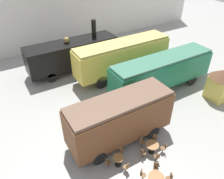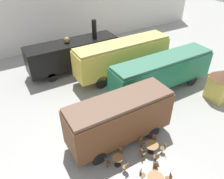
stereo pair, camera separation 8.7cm
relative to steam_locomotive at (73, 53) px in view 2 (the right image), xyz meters
The scene contains 22 objects.
ground_plane 9.00m from the steam_locomotive, 78.00° to the right, with size 80.00×80.00×0.00m, color gray.
backdrop_wall 7.72m from the steam_locomotive, 75.54° to the left, with size 44.00×0.15×9.00m.
steam_locomotive is the anchor object (origin of this frame).
passenger_coach_vintage 5.49m from the steam_locomotive, 43.03° to the right, with size 10.34×2.45×3.81m.
streamlined_locomotive 10.25m from the steam_locomotive, 50.22° to the right, with size 12.46×2.52×3.40m.
passenger_coach_wooden 11.46m from the steam_locomotive, 96.02° to the right, with size 7.49×2.50×3.66m.
cafe_table_near 15.75m from the steam_locomotive, 94.80° to the right, with size 0.99×0.99×0.73m.
cafe_table_mid 13.66m from the steam_locomotive, 89.73° to the right, with size 0.92×0.92×0.76m.
cafe_table_far 13.60m from the steam_locomotive, 100.61° to the right, with size 0.73×0.73×0.74m.
cafe_chair_1 16.03m from the steam_locomotive, 91.83° to the right, with size 0.39×0.38×0.87m.
cafe_chair_2 15.06m from the steam_locomotive, 92.88° to the right, with size 0.40×0.41×0.87m.
cafe_chair_3 15.07m from the steam_locomotive, 96.77° to the right, with size 0.39×0.40×0.87m.
cafe_chair_5 13.17m from the steam_locomotive, 86.87° to the right, with size 0.41×0.40×0.87m.
cafe_chair_6 12.90m from the steam_locomotive, 91.02° to the right, with size 0.38×0.39×0.87m.
cafe_chair_7 13.73m from the steam_locomotive, 93.22° to the right, with size 0.36×0.36×0.87m.
cafe_chair_8 14.47m from the steam_locomotive, 90.64° to the right, with size 0.37×0.39×0.87m.
cafe_chair_9 14.15m from the steam_locomotive, 86.92° to the right, with size 0.40×0.40×0.87m.
cafe_chair_10 13.02m from the steam_locomotive, 98.71° to the right, with size 0.40×0.40×0.87m.
cafe_chair_11 13.55m from the steam_locomotive, 103.73° to the right, with size 0.39×0.37×0.87m.
cafe_chair_12 14.27m from the steam_locomotive, 99.40° to the right, with size 0.36×0.38×0.87m.
visitor_person 10.85m from the steam_locomotive, 69.21° to the right, with size 0.34×0.34×1.65m.
ticket_kiosk 15.02m from the steam_locomotive, 51.60° to the right, with size 2.34×2.34×3.00m.
Camera 2 is at (-9.18, -12.24, 12.33)m, focal length 35.00 mm.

